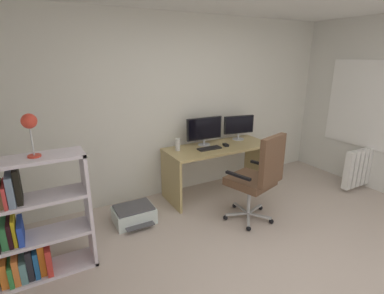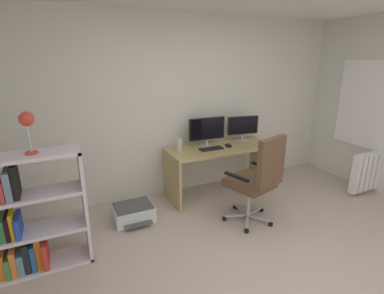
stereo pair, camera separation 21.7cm
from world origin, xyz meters
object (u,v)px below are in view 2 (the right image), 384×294
computer_mouse (228,146)px  desk_lamp (27,122)px  desk (220,159)px  monitor_main (207,130)px  monitor_secondary (243,126)px  printer (134,213)px  bookshelf (26,221)px  radiator (373,170)px  keyboard (211,149)px  office_chair (258,177)px  desktop_speaker (179,144)px

computer_mouse → desk_lamp: desk_lamp is taller
desk_lamp → desk: bearing=15.5°
monitor_main → monitor_secondary: bearing=0.0°
computer_mouse → printer: size_ratio=0.20×
bookshelf → radiator: bearing=-3.7°
keyboard → printer: (-1.19, -0.14, -0.65)m
monitor_secondary → desk_lamp: desk_lamp is taller
monitor_main → keyboard: monitor_main is taller
keyboard → office_chair: 0.89m
desk_lamp → office_chair: bearing=-6.6°
desk → desk_lamp: desk_lamp is taller
desk → desk_lamp: size_ratio=4.19×
computer_mouse → bookshelf: size_ratio=0.09×
bookshelf → monitor_secondary: bearing=15.1°
keyboard → printer: bearing=-172.5°
computer_mouse → printer: computer_mouse is taller
desk → printer: 1.47m
desk_lamp → monitor_secondary: bearing=15.9°
office_chair → bookshelf: size_ratio=0.98×
keyboard → computer_mouse: (0.29, 0.01, 0.01)m
keyboard → radiator: bearing=-20.8°
office_chair → desk_lamp: desk_lamp is taller
monitor_main → desktop_speaker: 0.49m
keyboard → bookshelf: size_ratio=0.29×
radiator → desk: bearing=155.7°
office_chair → desk_lamp: (-2.32, 0.27, 0.83)m
office_chair → computer_mouse: bearing=81.4°
keyboard → desktop_speaker: bearing=160.2°
computer_mouse → desktop_speaker: desktop_speaker is taller
desk_lamp → keyboard: bearing=15.5°
monitor_main → computer_mouse: bearing=-38.5°
desk → keyboard: 0.28m
monitor_secondary → printer: (-1.86, -0.35, -0.86)m
monitor_secondary → office_chair: 1.24m
desk → keyboard: size_ratio=4.66×
keyboard → printer: 1.37m
office_chair → monitor_secondary: bearing=64.5°
desk → monitor_secondary: bearing=17.6°
computer_mouse → monitor_main: bearing=151.2°
monitor_main → desktop_speaker: bearing=-174.1°
monitor_secondary → desktop_speaker: size_ratio=2.89×
radiator → office_chair: bearing=179.1°
keyboard → desk: bearing=16.5°
office_chair → monitor_main: bearing=96.2°
desktop_speaker → office_chair: office_chair is taller
computer_mouse → keyboard: bearing=-169.0°
desktop_speaker → bookshelf: bookshelf is taller
desktop_speaker → computer_mouse: bearing=-12.0°
desk → desktop_speaker: 0.68m
monitor_main → bookshelf: 2.52m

